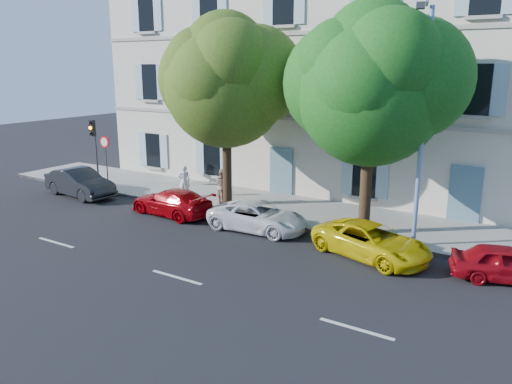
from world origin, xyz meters
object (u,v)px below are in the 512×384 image
Objects in this scene: road_sign at (105,150)px; car_dark_sedan at (80,183)px; traffic_light at (94,139)px; street_lamp at (422,115)px; car_white_coupe at (258,217)px; tree_right at (371,93)px; pedestrian_b at (223,186)px; pedestrian_a at (184,181)px; car_red_coupe at (172,202)px; tree_left at (226,87)px; car_yellow_supercar at (371,241)px; car_red_hatchback at (508,264)px.

car_dark_sedan is at bearing -95.80° from road_sign.
traffic_light is 17.32m from street_lamp.
tree_right is (3.90, 1.60, 4.99)m from car_white_coupe.
tree_right is 8.55m from pedestrian_b.
car_white_coupe is 2.62× the size of pedestrian_a.
car_white_coupe is at bearing 97.29° from car_red_coupe.
pedestrian_a is (5.56, 0.76, -1.79)m from traffic_light.
pedestrian_b is at bearing 5.24° from traffic_light.
street_lamp reaches higher than car_dark_sedan.
tree_left is 5.38× the size of pedestrian_a.
car_dark_sedan is 1.01× the size of car_yellow_supercar.
car_red_coupe is at bearing -83.93° from car_dark_sedan.
tree_left reaches higher than car_white_coupe.
pedestrian_b reaches higher than pedestrian_a.
car_red_coupe is at bearing -122.22° from tree_left.
car_red_hatchback is at bearing -9.88° from tree_left.
car_yellow_supercar is 0.51× the size of tree_right.
tree_right is (8.31, 1.83, 4.96)m from car_red_coupe.
car_yellow_supercar is at bearing 93.25° from car_red_coupe.
car_dark_sedan is 17.11m from street_lamp.
tree_right is 5.36× the size of pedestrian_a.
tree_right reaches higher than car_dark_sedan.
car_red_coupe is at bearing 89.83° from car_white_coupe.
car_white_coupe is 4.92m from car_yellow_supercar.
car_red_hatchback is (9.17, -0.05, -0.00)m from car_white_coupe.
pedestrian_a reaches higher than car_yellow_supercar.
tree_left is (-2.97, 2.06, 5.02)m from car_white_coupe.
pedestrian_b is at bearing 53.80° from car_white_coupe.
car_red_coupe is 7.34m from traffic_light.
road_sign is 4.96m from pedestrian_a.
car_red_hatchback is at bearing -93.51° from car_white_coupe.
car_white_coupe is 2.47× the size of pedestrian_b.
traffic_light reaches higher than car_yellow_supercar.
street_lamp is at bearing -6.38° from tree_left.
street_lamp is 5.00× the size of pedestrian_b.
road_sign is at bearing 99.83° from car_yellow_supercar.
car_yellow_supercar reaches higher than car_white_coupe.
road_sign is (-10.44, 1.45, 1.58)m from car_white_coupe.
car_red_hatchback is at bearing 129.19° from pedestrian_a.
traffic_light is at bearing 79.64° from car_white_coupe.
car_dark_sedan is 1.21× the size of traffic_light.
tree_left is 2.37× the size of traffic_light.
pedestrian_a is (-11.63, 1.12, -3.94)m from street_lamp.
car_red_hatchback is at bearing -4.39° from road_sign.
traffic_light is (-0.64, 1.64, 2.02)m from car_dark_sedan.
road_sign is 1.77× the size of pedestrian_a.
tree_left is at bearing 173.62° from street_lamp.
tree_left is 1.00× the size of tree_right.
pedestrian_b is at bearing 89.47° from car_yellow_supercar.
pedestrian_a is at bearing 176.53° from tree_right.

